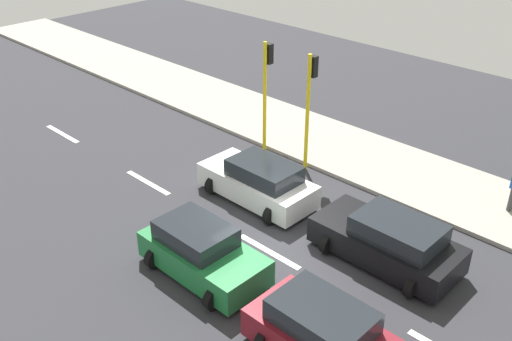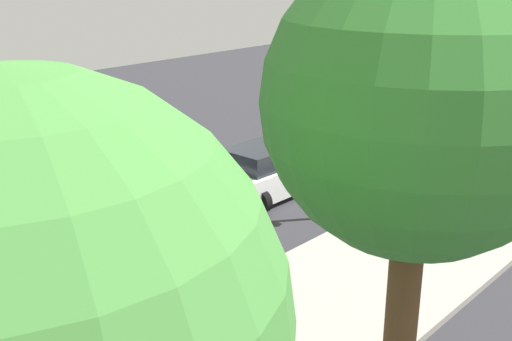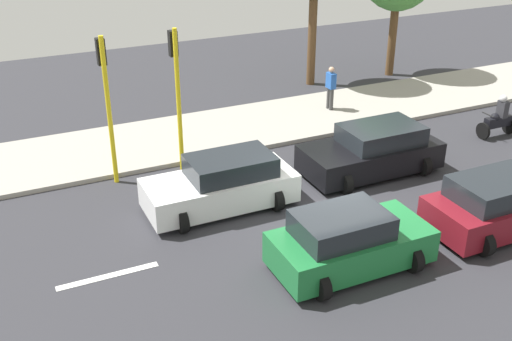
{
  "view_description": "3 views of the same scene",
  "coord_description": "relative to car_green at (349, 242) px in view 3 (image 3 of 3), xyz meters",
  "views": [
    {
      "loc": [
        -10.54,
        -9.59,
        10.62
      ],
      "look_at": [
        2.32,
        2.77,
        0.82
      ],
      "focal_mm": 41.0,
      "sensor_mm": 36.0,
      "label": 1
    },
    {
      "loc": [
        13.45,
        -10.88,
        6.66
      ],
      "look_at": [
        1.86,
        1.7,
        0.83
      ],
      "focal_mm": 44.44,
      "sensor_mm": 36.0,
      "label": 2
    },
    {
      "loc": [
        -12.38,
        7.91,
        8.69
      ],
      "look_at": [
        1.47,
        1.48,
        1.19
      ],
      "focal_mm": 43.67,
      "sensor_mm": 36.0,
      "label": 3
    }
  ],
  "objects": [
    {
      "name": "traffic_light_corner",
      "position": [
        6.88,
        1.84,
        2.22
      ],
      "size": [
        0.49,
        0.24,
        4.5
      ],
      "color": "yellow",
      "rests_on": "ground"
    },
    {
      "name": "traffic_light_midblock",
      "position": [
        6.88,
        3.95,
        2.22
      ],
      "size": [
        0.49,
        0.24,
        4.5
      ],
      "color": "yellow",
      "rests_on": "ground"
    },
    {
      "name": "car_maroon",
      "position": [
        -0.15,
        -4.62,
        0.0
      ],
      "size": [
        2.26,
        4.15,
        1.52
      ],
      "color": "maroon",
      "rests_on": "ground"
    },
    {
      "name": "car_green",
      "position": [
        0.0,
        0.0,
        0.0
      ],
      "size": [
        2.2,
        3.8,
        1.52
      ],
      "color": "#1E7238",
      "rests_on": "ground"
    },
    {
      "name": "lane_stripe_mid",
      "position": [
        2.04,
        -0.7,
        -0.7
      ],
      "size": [
        0.2,
        2.4,
        0.01
      ],
      "primitive_type": "cube",
      "color": "white",
      "rests_on": "ground"
    },
    {
      "name": "pedestrian_near_signal",
      "position": [
        9.16,
        -5.01,
        0.35
      ],
      "size": [
        0.4,
        0.24,
        1.69
      ],
      "color": "#3F3F3F",
      "rests_on": "sidewalk"
    },
    {
      "name": "ground_plane",
      "position": [
        2.04,
        -0.7,
        -0.76
      ],
      "size": [
        40.0,
        60.0,
        0.1
      ],
      "primitive_type": "cube",
      "color": "#2D2D33"
    },
    {
      "name": "car_black",
      "position": [
        4.09,
        -3.49,
        0.0
      ],
      "size": [
        2.33,
        4.32,
        1.52
      ],
      "color": "black",
      "rests_on": "ground"
    },
    {
      "name": "lane_stripe_south",
      "position": [
        2.04,
        5.3,
        -0.7
      ],
      "size": [
        0.2,
        2.4,
        0.01
      ],
      "primitive_type": "cube",
      "color": "white",
      "rests_on": "ground"
    },
    {
      "name": "lane_stripe_north",
      "position": [
        2.04,
        -6.7,
        -0.7
      ],
      "size": [
        0.2,
        2.4,
        0.01
      ],
      "primitive_type": "cube",
      "color": "white",
      "rests_on": "ground"
    },
    {
      "name": "sidewalk",
      "position": [
        9.04,
        -0.7,
        -0.63
      ],
      "size": [
        4.0,
        60.0,
        0.15
      ],
      "primitive_type": "cube",
      "color": "#9E998E",
      "rests_on": "ground"
    },
    {
      "name": "motorcycle",
      "position": [
        4.64,
        -9.18,
        -0.07
      ],
      "size": [
        0.6,
        1.3,
        1.53
      ],
      "color": "black",
      "rests_on": "ground"
    },
    {
      "name": "car_white",
      "position": [
        3.98,
        1.59,
        0.0
      ],
      "size": [
        2.19,
        4.2,
        1.52
      ],
      "color": "white",
      "rests_on": "ground"
    }
  ]
}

